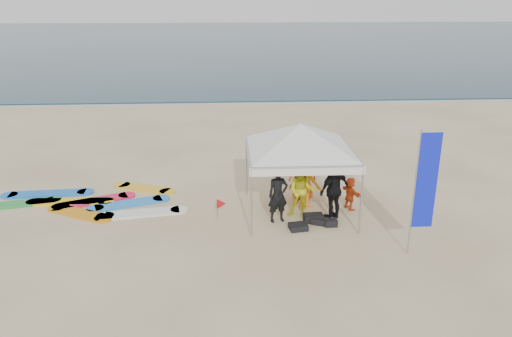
{
  "coord_description": "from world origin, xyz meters",
  "views": [
    {
      "loc": [
        -1.07,
        -11.77,
        6.29
      ],
      "look_at": [
        -0.21,
        2.6,
        1.2
      ],
      "focal_mm": 35.0,
      "sensor_mm": 36.0,
      "label": 1
    }
  ],
  "objects": [
    {
      "name": "person_black_b",
      "position": [
        1.98,
        1.45,
        0.92
      ],
      "size": [
        1.14,
        0.97,
        1.83
      ],
      "primitive_type": "imported",
      "rotation": [
        0.0,
        0.0,
        3.73
      ],
      "color": "black",
      "rests_on": "ground"
    },
    {
      "name": "person_yellow",
      "position": [
        1.07,
        1.67,
        0.81
      ],
      "size": [
        0.9,
        0.77,
        1.62
      ],
      "primitive_type": "imported",
      "rotation": [
        0.0,
        0.0,
        -0.21
      ],
      "color": "yellow",
      "rests_on": "ground"
    },
    {
      "name": "canopy_tent",
      "position": [
        1.02,
        1.92,
        2.76
      ],
      "size": [
        4.2,
        4.2,
        3.17
      ],
      "color": "#A5A5A8",
      "rests_on": "ground"
    },
    {
      "name": "surfboard_spread",
      "position": [
        -5.45,
        3.02,
        0.03
      ],
      "size": [
        6.06,
        3.18,
        0.07
      ],
      "color": "#287FDA",
      "rests_on": "ground"
    },
    {
      "name": "person_black_a",
      "position": [
        0.34,
        1.37,
        0.82
      ],
      "size": [
        0.67,
        0.53,
        1.63
      ],
      "primitive_type": "imported",
      "rotation": [
        0.0,
        0.0,
        0.25
      ],
      "color": "black",
      "rests_on": "ground"
    },
    {
      "name": "marker_pennant",
      "position": [
        -1.28,
        1.58,
        0.49
      ],
      "size": [
        0.28,
        0.28,
        0.64
      ],
      "color": "#A5A5A8",
      "rests_on": "ground"
    },
    {
      "name": "ground",
      "position": [
        0.0,
        0.0,
        0.0
      ],
      "size": [
        120.0,
        120.0,
        0.0
      ],
      "primitive_type": "plane",
      "color": "beige",
      "rests_on": "ground"
    },
    {
      "name": "ocean",
      "position": [
        0.0,
        60.0,
        0.04
      ],
      "size": [
        160.0,
        84.0,
        0.08
      ],
      "primitive_type": "cube",
      "color": "#0C2633",
      "rests_on": "ground"
    },
    {
      "name": "gear_pile",
      "position": [
        1.34,
        1.06,
        0.1
      ],
      "size": [
        1.42,
        0.93,
        0.22
      ],
      "color": "black",
      "rests_on": "ground"
    },
    {
      "name": "person_orange_a",
      "position": [
        1.28,
        2.36,
        0.79
      ],
      "size": [
        1.13,
        0.83,
        1.57
      ],
      "primitive_type": "imported",
      "rotation": [
        0.0,
        0.0,
        2.88
      ],
      "color": "orange",
      "rests_on": "ground"
    },
    {
      "name": "person_orange_b",
      "position": [
        1.3,
        2.95,
        0.9
      ],
      "size": [
        0.91,
        0.61,
        1.81
      ],
      "primitive_type": "imported",
      "rotation": [
        0.0,
        0.0,
        3.18
      ],
      "color": "#CB4512",
      "rests_on": "ground"
    },
    {
      "name": "person_seated",
      "position": [
        2.63,
        2.1,
        0.51
      ],
      "size": [
        0.66,
        0.99,
        1.02
      ],
      "primitive_type": "imported",
      "rotation": [
        0.0,
        0.0,
        1.99
      ],
      "color": "#CA3E11",
      "rests_on": "ground"
    },
    {
      "name": "feather_flag",
      "position": [
        3.7,
        -0.74,
        1.93
      ],
      "size": [
        0.56,
        0.04,
        3.29
      ],
      "color": "#A5A5A8",
      "rests_on": "ground"
    },
    {
      "name": "shoreline_foam",
      "position": [
        0.0,
        18.2,
        0.0
      ],
      "size": [
        160.0,
        1.2,
        0.01
      ],
      "primitive_type": "cube",
      "color": "silver",
      "rests_on": "ground"
    }
  ]
}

